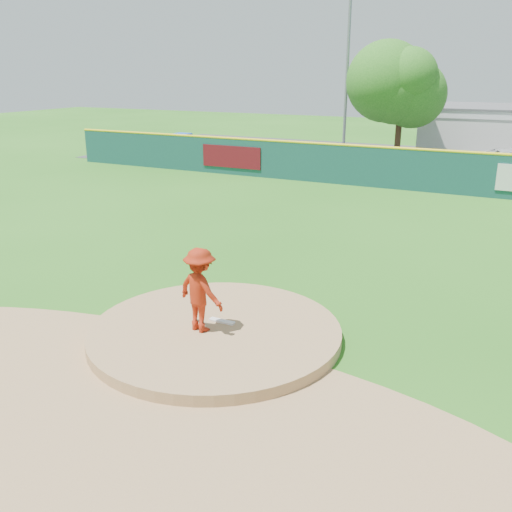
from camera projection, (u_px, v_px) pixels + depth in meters
The scene contains 11 objects.
ground at pixel (215, 338), 12.51m from camera, with size 120.00×120.00×0.00m, color #286B19.
pitchers_mound at pixel (215, 338), 12.51m from camera, with size 5.50×5.50×0.50m, color #9E774C.
pitching_rubber at pixel (222, 321), 12.68m from camera, with size 0.60×0.15×0.04m, color white.
infield_dirt_arc at pixel (128, 406), 9.96m from camera, with size 15.40×15.40×0.01m, color #9E774C.
parking_lot at pixel (435, 164), 35.45m from camera, with size 44.00×16.00×0.02m, color #38383A.
pitcher at pixel (200, 290), 12.04m from camera, with size 1.19×0.68×1.84m, color #9D220D.
fence_banners at pixel (368, 167), 28.18m from camera, with size 19.06×0.04×1.20m.
playground_slide at pixel (181, 146), 37.63m from camera, with size 1.02×2.88×1.59m.
outfield_fence at pixel (404, 168), 27.47m from camera, with size 40.00×0.14×2.07m.
deciduous_tree at pixel (402, 88), 33.19m from camera, with size 5.60×5.60×7.36m.
light_pole_left at pixel (348, 62), 36.12m from camera, with size 1.75×0.25×11.00m.
Camera 1 is at (5.87, -9.73, 5.61)m, focal length 40.00 mm.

